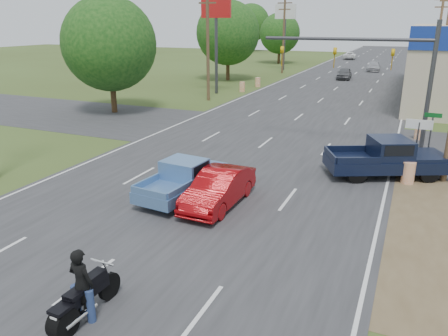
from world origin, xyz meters
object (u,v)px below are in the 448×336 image
at_px(rider, 82,287).
at_px(distant_car_grey, 344,73).
at_px(navy_pickup, 390,157).
at_px(distant_car_white, 350,56).
at_px(blue_pickup, 185,177).
at_px(motorcycle, 81,302).
at_px(red_convertible, 219,189).
at_px(distant_car_silver, 374,66).

bearing_deg(rider, distant_car_grey, -86.06).
bearing_deg(rider, navy_pickup, -111.22).
bearing_deg(distant_car_white, blue_pickup, 87.39).
bearing_deg(motorcycle, blue_pickup, 103.03).
bearing_deg(distant_car_white, red_convertible, 88.71).
relative_size(blue_pickup, distant_car_white, 1.00).
xyz_separation_m(red_convertible, distant_car_silver, (0.69, 53.53, -0.05)).
bearing_deg(rider, distant_car_silver, -88.67).
xyz_separation_m(red_convertible, motorcycle, (-0.15, -7.73, -0.18)).
distance_m(rider, distant_car_grey, 50.01).
relative_size(navy_pickup, distant_car_silver, 1.29).
height_order(red_convertible, blue_pickup, blue_pickup).
bearing_deg(red_convertible, motorcycle, -89.91).
xyz_separation_m(navy_pickup, distant_car_grey, (-7.62, 36.01, -0.21)).
height_order(rider, distant_car_silver, rider).
bearing_deg(red_convertible, rider, -89.90).
relative_size(distant_car_grey, distant_car_silver, 0.91).
bearing_deg(motorcycle, rider, 90.00).
relative_size(motorcycle, distant_car_grey, 0.57).
bearing_deg(red_convertible, distant_car_grey, 93.57).
bearing_deg(distant_car_silver, distant_car_white, 105.37).
distance_m(motorcycle, navy_pickup, 15.29).
xyz_separation_m(rider, distant_car_silver, (0.84, 61.19, -0.25)).
distance_m(motorcycle, distant_car_silver, 61.27).
height_order(rider, distant_car_white, rider).
distance_m(red_convertible, motorcycle, 7.73).
relative_size(rider, distant_car_silver, 0.40).
bearing_deg(blue_pickup, distant_car_white, 98.70).
height_order(distant_car_grey, distant_car_silver, distant_car_grey).
height_order(rider, navy_pickup, rider).
bearing_deg(motorcycle, distant_car_white, 95.93).
bearing_deg(distant_car_white, navy_pickup, 94.04).
bearing_deg(navy_pickup, distant_car_white, 164.32).
distance_m(rider, distant_car_silver, 61.20).
bearing_deg(motorcycle, distant_car_silver, 91.33).
relative_size(motorcycle, blue_pickup, 0.49).
bearing_deg(distant_car_silver, rider, -92.77).
height_order(red_convertible, distant_car_white, red_convertible).
xyz_separation_m(motorcycle, navy_pickup, (6.03, 14.04, 0.38)).
distance_m(red_convertible, navy_pickup, 8.63).
height_order(navy_pickup, distant_car_white, navy_pickup).
height_order(blue_pickup, distant_car_grey, blue_pickup).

